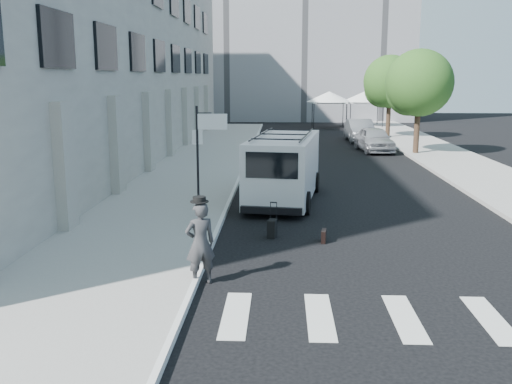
# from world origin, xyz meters

# --- Properties ---
(ground) EXTENTS (120.00, 120.00, 0.00)m
(ground) POSITION_xyz_m (0.00, 0.00, 0.00)
(ground) COLOR black
(ground) RESTS_ON ground
(sidewalk_left) EXTENTS (4.50, 48.00, 0.15)m
(sidewalk_left) POSITION_xyz_m (-4.25, 16.00, 0.07)
(sidewalk_left) COLOR gray
(sidewalk_left) RESTS_ON ground
(sidewalk_right) EXTENTS (4.00, 56.00, 0.15)m
(sidewalk_right) POSITION_xyz_m (9.00, 20.00, 0.07)
(sidewalk_right) COLOR gray
(sidewalk_right) RESTS_ON ground
(building_left) EXTENTS (10.00, 44.00, 12.00)m
(building_left) POSITION_xyz_m (-11.50, 18.00, 6.00)
(building_left) COLOR gray
(building_left) RESTS_ON ground
(sign_pole) EXTENTS (1.03, 0.07, 3.50)m
(sign_pole) POSITION_xyz_m (-2.36, 3.20, 2.65)
(sign_pole) COLOR black
(sign_pole) RESTS_ON sidewalk_left
(tree_near) EXTENTS (3.80, 3.83, 6.03)m
(tree_near) POSITION_xyz_m (7.50, 20.15, 3.97)
(tree_near) COLOR black
(tree_near) RESTS_ON ground
(tree_far) EXTENTS (3.80, 3.83, 6.03)m
(tree_far) POSITION_xyz_m (7.50, 29.15, 3.97)
(tree_far) COLOR black
(tree_far) RESTS_ON ground
(tent_left) EXTENTS (4.00, 4.00, 3.20)m
(tent_left) POSITION_xyz_m (4.00, 38.00, 2.71)
(tent_left) COLOR black
(tent_left) RESTS_ON ground
(tent_right) EXTENTS (4.00, 4.00, 3.20)m
(tent_right) POSITION_xyz_m (7.20, 38.50, 2.71)
(tent_right) COLOR black
(tent_right) RESTS_ON ground
(businessman) EXTENTS (0.80, 0.69, 1.84)m
(businessman) POSITION_xyz_m (-1.90, -1.37, 0.92)
(businessman) COLOR #313133
(businessman) RESTS_ON ground
(briefcase) EXTENTS (0.18, 0.45, 0.34)m
(briefcase) POSITION_xyz_m (1.03, 2.00, 0.17)
(briefcase) COLOR black
(briefcase) RESTS_ON ground
(suitcase) EXTENTS (0.29, 0.40, 1.00)m
(suitcase) POSITION_xyz_m (-0.40, 2.38, 0.27)
(suitcase) COLOR black
(suitcase) RESTS_ON ground
(cargo_van) EXTENTS (2.88, 6.53, 2.37)m
(cargo_van) POSITION_xyz_m (-0.04, 7.34, 1.23)
(cargo_van) COLOR silver
(cargo_van) RESTS_ON ground
(parked_car_a) EXTENTS (2.19, 4.56, 1.50)m
(parked_car_a) POSITION_xyz_m (5.45, 21.55, 0.75)
(parked_car_a) COLOR #98999F
(parked_car_a) RESTS_ON ground
(parked_car_b) EXTENTS (1.76, 4.74, 1.55)m
(parked_car_b) POSITION_xyz_m (5.30, 26.95, 0.78)
(parked_car_b) COLOR #5B5F63
(parked_car_b) RESTS_ON ground
(parked_car_c) EXTENTS (2.29, 4.77, 1.34)m
(parked_car_c) POSITION_xyz_m (5.55, 28.02, 0.67)
(parked_car_c) COLOR #A0A2A8
(parked_car_c) RESTS_ON ground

